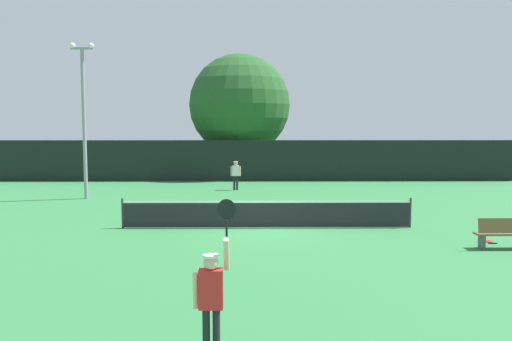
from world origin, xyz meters
TOP-DOWN VIEW (x-y plane):
  - ground_plane at (0.00, 0.00)m, footprint 120.00×120.00m
  - tennis_net at (0.00, 0.00)m, footprint 10.39×0.08m
  - perimeter_fence at (0.00, 15.18)m, footprint 34.75×0.12m
  - player_serving at (-1.18, -10.43)m, footprint 0.67×0.40m
  - player_receiving at (-1.43, 10.61)m, footprint 0.57×0.24m
  - tennis_ball at (1.75, 0.64)m, footprint 0.07×0.07m
  - spare_racket at (6.96, -2.29)m, footprint 0.28×0.52m
  - courtside_bench at (7.03, -3.24)m, footprint 1.80×0.44m
  - light_pole at (-8.76, 7.29)m, footprint 1.18×0.28m
  - large_tree at (-1.37, 18.51)m, footprint 7.11×7.11m
  - parked_car_near at (-8.55, 22.94)m, footprint 2.09×4.28m
  - parked_car_mid at (7.08, 20.88)m, footprint 2.18×4.32m
  - parked_car_far at (10.18, 20.20)m, footprint 2.32×4.37m

SIDE VIEW (x-z plane):
  - ground_plane at x=0.00m, z-range 0.00..0.00m
  - spare_racket at x=6.96m, z-range 0.00..0.04m
  - tennis_ball at x=1.75m, z-range 0.00..0.07m
  - courtside_bench at x=7.03m, z-range 0.01..0.96m
  - tennis_net at x=0.00m, z-range -0.02..1.05m
  - parked_car_near at x=-8.55m, z-range -0.07..1.62m
  - parked_car_mid at x=7.08m, z-range -0.07..1.62m
  - parked_car_far at x=10.18m, z-range -0.07..1.62m
  - player_receiving at x=-1.43m, z-range 0.18..1.78m
  - player_serving at x=-1.18m, z-range -0.15..2.41m
  - perimeter_fence at x=0.00m, z-range 0.00..2.65m
  - light_pole at x=-8.76m, z-range 0.56..8.18m
  - large_tree at x=-1.37m, z-range 0.73..9.32m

